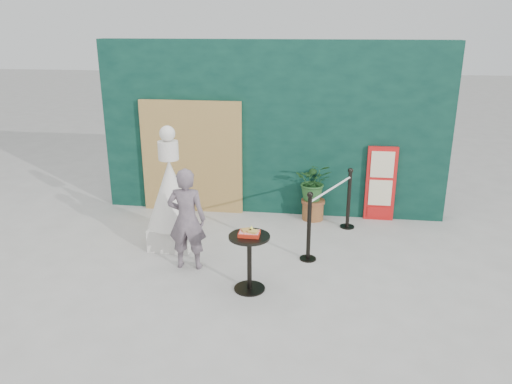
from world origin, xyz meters
The scene contains 10 objects.
ground centered at (0.00, 0.00, 0.00)m, with size 60.00×60.00×0.00m, color #ADAAA5.
back_wall centered at (0.00, 3.15, 1.50)m, with size 6.00×0.30×3.00m, color black.
bamboo_fence centered at (-1.40, 2.94, 1.00)m, with size 1.80×0.08×2.00m, color tan.
woman centered at (-0.89, 0.75, 0.72)m, with size 0.52×0.34×1.44m, color slate.
menu_board centered at (1.90, 2.95, 0.65)m, with size 0.50×0.07×1.30m.
statue centered at (-1.31, 1.41, 0.76)m, with size 0.73×0.73×1.87m.
cafe_table centered at (0.05, 0.25, 0.50)m, with size 0.52×0.52×0.75m.
food_basket centered at (0.05, 0.25, 0.79)m, with size 0.26×0.19×0.11m.
planter centered at (0.77, 2.80, 0.60)m, with size 0.60×0.52×1.03m.
stanchion_barrier centered at (1.06, 1.87, 0.49)m, with size 0.84×1.54×1.03m.
Camera 1 is at (0.94, -5.36, 3.24)m, focal length 35.00 mm.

